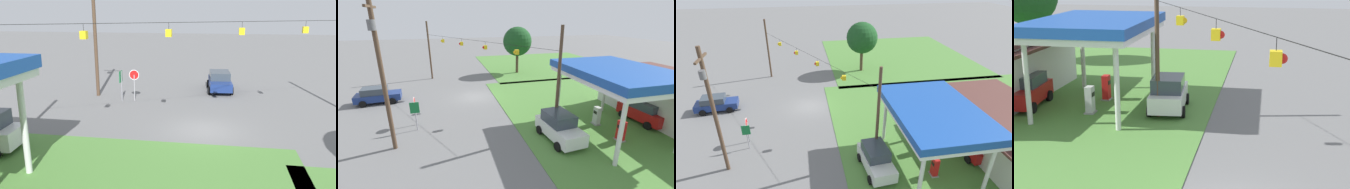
# 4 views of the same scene
# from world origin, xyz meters

# --- Properties ---
(ground_plane) EXTENTS (160.00, 160.00, 0.00)m
(ground_plane) POSITION_xyz_m (0.00, 0.00, 0.00)
(ground_plane) COLOR slate
(grass_verge_opposite_corner) EXTENTS (24.00, 24.00, 0.04)m
(grass_verge_opposite_corner) POSITION_xyz_m (-16.00, 16.00, 0.02)
(grass_verge_opposite_corner) COLOR #4C7F38
(grass_verge_opposite_corner) RESTS_ON ground
(gas_station_canopy) EXTENTS (8.95, 6.24, 5.24)m
(gas_station_canopy) POSITION_xyz_m (11.18, 8.91, 4.73)
(gas_station_canopy) COLOR silver
(gas_station_canopy) RESTS_ON ground
(fuel_pump_near) EXTENTS (0.71, 0.56, 1.59)m
(fuel_pump_near) POSITION_xyz_m (9.79, 8.91, 0.76)
(fuel_pump_near) COLOR gray
(fuel_pump_near) RESTS_ON ground
(fuel_pump_far) EXTENTS (0.71, 0.56, 1.59)m
(fuel_pump_far) POSITION_xyz_m (12.56, 8.91, 0.76)
(fuel_pump_far) COLOR gray
(fuel_pump_far) RESTS_ON ground
(car_at_pumps_front) EXTENTS (4.33, 2.38, 2.07)m
(car_at_pumps_front) POSITION_xyz_m (11.14, 4.66, 1.04)
(car_at_pumps_front) COLOR white
(car_at_pumps_front) RESTS_ON ground
(car_at_pumps_rear) EXTENTS (4.22, 2.37, 1.92)m
(car_at_pumps_rear) POSITION_xyz_m (10.44, 13.17, 0.99)
(car_at_pumps_rear) COLOR #AD1414
(car_at_pumps_rear) RESTS_ON ground
(car_on_crossroad) EXTENTS (2.37, 4.53, 1.71)m
(car_on_crossroad) POSITION_xyz_m (-0.87, -10.22, 0.89)
(car_on_crossroad) COLOR navy
(car_on_crossroad) RESTS_ON ground
(stop_sign_roadside) EXTENTS (0.80, 0.08, 2.50)m
(stop_sign_roadside) POSITION_xyz_m (5.76, -5.76, 1.81)
(stop_sign_roadside) COLOR #99999E
(stop_sign_roadside) RESTS_ON ground
(route_sign) EXTENTS (0.10, 0.70, 2.40)m
(route_sign) POSITION_xyz_m (6.80, -5.65, 1.71)
(route_sign) COLOR gray
(route_sign) RESTS_ON ground
(utility_pole_main) EXTENTS (2.20, 0.44, 10.04)m
(utility_pole_main) POSITION_xyz_m (9.25, -6.89, 5.61)
(utility_pole_main) COLOR #4C3828
(utility_pole_main) RESTS_ON ground
(signal_span_gantry) EXTENTS (20.03, 10.24, 8.18)m
(signal_span_gantry) POSITION_xyz_m (0.00, -0.01, 4.48)
(signal_span_gantry) COLOR #4C3828
(signal_span_gantry) RESTS_ON ground
(tree_west_verge) EXTENTS (4.53, 4.53, 7.33)m
(tree_west_verge) POSITION_xyz_m (-10.14, 8.37, 5.04)
(tree_west_verge) COLOR #4C3828
(tree_west_verge) RESTS_ON ground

